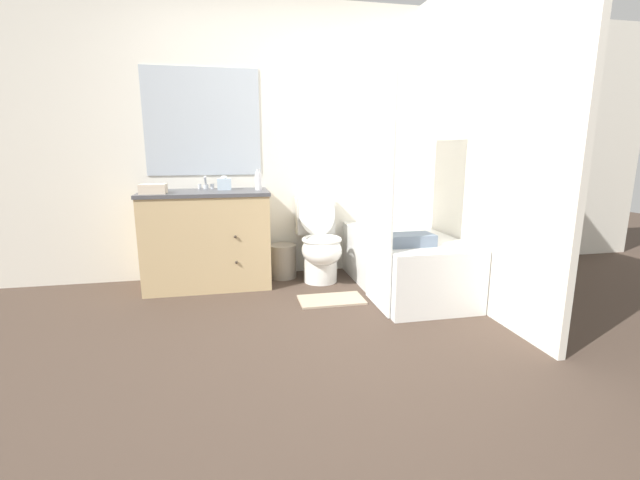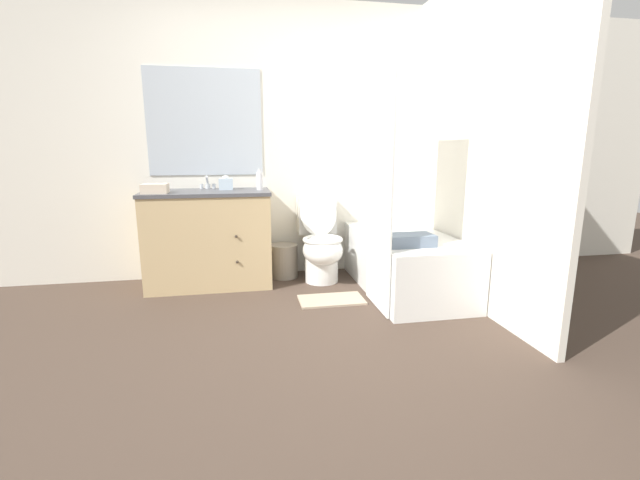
% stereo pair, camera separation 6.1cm
% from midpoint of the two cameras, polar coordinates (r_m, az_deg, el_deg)
% --- Properties ---
extents(ground_plane, '(14.00, 14.00, 0.00)m').
position_cam_midpoint_polar(ground_plane, '(2.76, -0.25, -13.63)').
color(ground_plane, '#47382D').
extents(wall_back, '(8.00, 0.06, 2.50)m').
position_cam_midpoint_polar(wall_back, '(4.12, -5.14, 12.81)').
color(wall_back, white).
rests_on(wall_back, ground_plane).
extents(wall_right, '(0.05, 2.63, 2.50)m').
position_cam_midpoint_polar(wall_right, '(3.72, 17.55, 12.36)').
color(wall_right, white).
rests_on(wall_right, ground_plane).
extents(vanity_cabinet, '(1.07, 0.57, 0.84)m').
position_cam_midpoint_polar(vanity_cabinet, '(3.88, -15.20, 0.26)').
color(vanity_cabinet, tan).
rests_on(vanity_cabinet, ground_plane).
extents(sink_faucet, '(0.14, 0.12, 0.12)m').
position_cam_midpoint_polar(sink_faucet, '(4.01, -15.41, 7.07)').
color(sink_faucet, silver).
rests_on(sink_faucet, vanity_cabinet).
extents(toilet, '(0.36, 0.63, 0.82)m').
position_cam_midpoint_polar(toilet, '(3.91, -0.51, -0.53)').
color(toilet, white).
rests_on(toilet, ground_plane).
extents(bathtub, '(0.71, 1.43, 0.48)m').
position_cam_midpoint_polar(bathtub, '(3.76, 10.63, -2.81)').
color(bathtub, white).
rests_on(bathtub, ground_plane).
extents(shower_curtain, '(0.01, 0.52, 1.98)m').
position_cam_midpoint_polar(shower_curtain, '(3.16, 7.55, 8.29)').
color(shower_curtain, white).
rests_on(shower_curtain, ground_plane).
extents(wastebasket, '(0.26, 0.26, 0.32)m').
position_cam_midpoint_polar(wastebasket, '(4.06, -5.42, -2.80)').
color(wastebasket, gray).
rests_on(wastebasket, ground_plane).
extents(tissue_box, '(0.12, 0.12, 0.12)m').
position_cam_midpoint_polar(tissue_box, '(3.90, -13.08, 7.30)').
color(tissue_box, silver).
rests_on(tissue_box, vanity_cabinet).
extents(soap_dispenser, '(0.06, 0.06, 0.18)m').
position_cam_midpoint_polar(soap_dispenser, '(3.81, -8.66, 7.84)').
color(soap_dispenser, silver).
rests_on(soap_dispenser, vanity_cabinet).
extents(hand_towel_folded, '(0.20, 0.18, 0.08)m').
position_cam_midpoint_polar(hand_towel_folded, '(3.74, -21.79, 6.36)').
color(hand_towel_folded, beige).
rests_on(hand_towel_folded, vanity_cabinet).
extents(bath_towel_folded, '(0.35, 0.21, 0.09)m').
position_cam_midpoint_polar(bath_towel_folded, '(3.29, 11.36, 0.06)').
color(bath_towel_folded, slate).
rests_on(bath_towel_folded, bathtub).
extents(bath_mat, '(0.52, 0.29, 0.02)m').
position_cam_midpoint_polar(bath_mat, '(3.47, 1.01, -7.97)').
color(bath_mat, tan).
rests_on(bath_mat, ground_plane).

